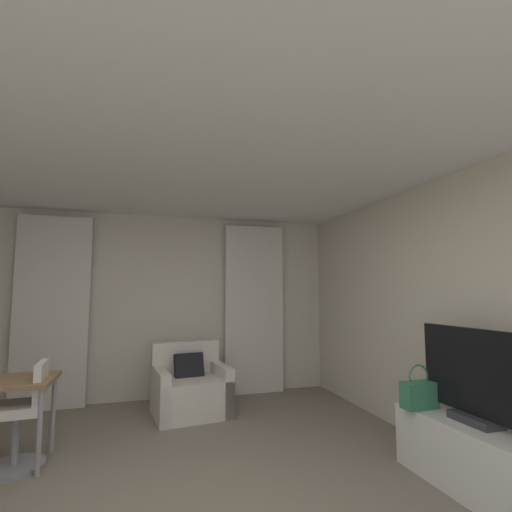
% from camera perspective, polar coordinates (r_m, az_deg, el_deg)
% --- Properties ---
extents(wall_window, '(5.12, 0.06, 2.60)m').
position_cam_1_polar(wall_window, '(5.57, -14.48, -7.37)').
color(wall_window, beige).
rests_on(wall_window, ground).
extents(wall_right, '(0.06, 6.12, 2.60)m').
position_cam_1_polar(wall_right, '(3.74, 31.03, -7.74)').
color(wall_right, beige).
rests_on(wall_right, ground).
extents(ceiling, '(5.12, 6.12, 0.06)m').
position_cam_1_polar(ceiling, '(2.78, -11.18, 18.66)').
color(ceiling, white).
rests_on(ceiling, wall_left).
extents(curtain_left_panel, '(0.90, 0.06, 2.50)m').
position_cam_1_polar(curtain_left_panel, '(5.56, -28.87, -7.38)').
color(curtain_left_panel, silver).
rests_on(curtain_left_panel, ground).
extents(curtain_right_panel, '(0.90, 0.06, 2.50)m').
position_cam_1_polar(curtain_right_panel, '(5.67, -0.26, -8.01)').
color(curtain_right_panel, silver).
rests_on(curtain_right_panel, ground).
extents(armchair, '(0.96, 0.87, 0.84)m').
position_cam_1_polar(armchair, '(4.94, -10.08, -19.57)').
color(armchair, silver).
rests_on(armchair, ground).
extents(desk_chair, '(0.48, 0.48, 0.88)m').
position_cam_1_polar(desk_chair, '(4.02, -32.33, -20.64)').
color(desk_chair, gray).
rests_on(desk_chair, ground).
extents(tv_console, '(0.49, 1.26, 0.50)m').
position_cam_1_polar(tv_console, '(3.58, 30.95, -25.11)').
color(tv_console, white).
rests_on(tv_console, ground).
extents(tv_flatscreen, '(0.20, 0.96, 0.71)m').
position_cam_1_polar(tv_flatscreen, '(3.42, 30.41, -15.87)').
color(tv_flatscreen, '#333338').
rests_on(tv_flatscreen, tv_console).
extents(handbag_primary, '(0.30, 0.14, 0.37)m').
position_cam_1_polar(handbag_primary, '(3.67, 23.78, -18.81)').
color(handbag_primary, '#387F5B').
rests_on(handbag_primary, tv_console).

